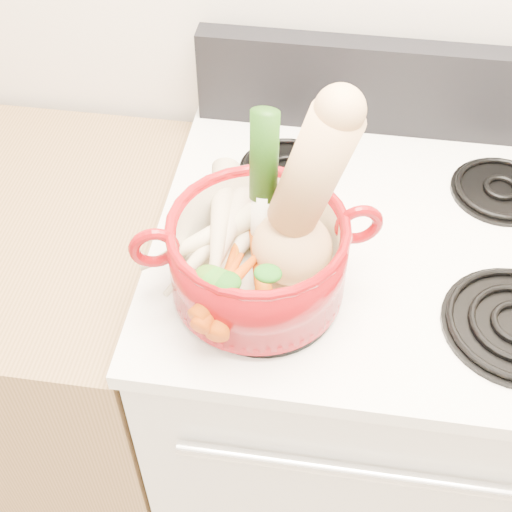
# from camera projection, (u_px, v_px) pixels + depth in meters

# --- Properties ---
(stove_body) EXTENTS (0.76, 0.65, 0.92)m
(stove_body) POSITION_uv_depth(u_px,v_px,m) (359.00, 394.00, 1.55)
(stove_body) COLOR silver
(stove_body) RESTS_ON floor
(cooktop) EXTENTS (0.78, 0.67, 0.03)m
(cooktop) POSITION_uv_depth(u_px,v_px,m) (389.00, 244.00, 1.20)
(cooktop) COLOR white
(cooktop) RESTS_ON stove_body
(control_backsplash) EXTENTS (0.76, 0.05, 0.18)m
(control_backsplash) POSITION_uv_depth(u_px,v_px,m) (400.00, 89.00, 1.32)
(control_backsplash) COLOR black
(control_backsplash) RESTS_ON cooktop
(oven_handle) EXTENTS (0.60, 0.02, 0.02)m
(oven_handle) POSITION_uv_depth(u_px,v_px,m) (370.00, 474.00, 1.09)
(oven_handle) COLOR silver
(oven_handle) RESTS_ON stove_body
(burner_front_left) EXTENTS (0.22, 0.22, 0.02)m
(burner_front_left) POSITION_uv_depth(u_px,v_px,m) (264.00, 295.00, 1.09)
(burner_front_left) COLOR black
(burner_front_left) RESTS_ON cooktop
(burner_back_left) EXTENTS (0.17, 0.17, 0.02)m
(burner_back_left) POSITION_uv_depth(u_px,v_px,m) (287.00, 168.00, 1.29)
(burner_back_left) COLOR black
(burner_back_left) RESTS_ON cooktop
(burner_back_right) EXTENTS (0.17, 0.17, 0.02)m
(burner_back_right) POSITION_uv_depth(u_px,v_px,m) (501.00, 189.00, 1.25)
(burner_back_right) COLOR black
(burner_back_right) RESTS_ON cooktop
(dutch_oven) EXTENTS (0.33, 0.33, 0.13)m
(dutch_oven) POSITION_uv_depth(u_px,v_px,m) (258.00, 257.00, 1.05)
(dutch_oven) COLOR maroon
(dutch_oven) RESTS_ON burner_front_left
(pot_handle_left) EXTENTS (0.07, 0.04, 0.07)m
(pot_handle_left) POSITION_uv_depth(u_px,v_px,m) (154.00, 248.00, 1.00)
(pot_handle_left) COLOR maroon
(pot_handle_left) RESTS_ON dutch_oven
(pot_handle_right) EXTENTS (0.07, 0.04, 0.07)m
(pot_handle_right) POSITION_uv_depth(u_px,v_px,m) (359.00, 225.00, 1.03)
(pot_handle_right) COLOR maroon
(pot_handle_right) RESTS_ON dutch_oven
(squash) EXTENTS (0.23, 0.17, 0.33)m
(squash) POSITION_uv_depth(u_px,v_px,m) (295.00, 198.00, 0.96)
(squash) COLOR tan
(squash) RESTS_ON dutch_oven
(leek) EXTENTS (0.04, 0.06, 0.27)m
(leek) POSITION_uv_depth(u_px,v_px,m) (263.00, 186.00, 1.01)
(leek) COLOR white
(leek) RESTS_ON dutch_oven
(ginger) EXTENTS (0.09, 0.08, 0.04)m
(ginger) POSITION_uv_depth(u_px,v_px,m) (279.00, 235.00, 1.10)
(ginger) COLOR #D7B684
(ginger) RESTS_ON dutch_oven
(parsnip_0) EXTENTS (0.12, 0.21, 0.06)m
(parsnip_0) POSITION_uv_depth(u_px,v_px,m) (234.00, 252.00, 1.07)
(parsnip_0) COLOR beige
(parsnip_0) RESTS_ON dutch_oven
(parsnip_1) EXTENTS (0.14, 0.21, 0.06)m
(parsnip_1) POSITION_uv_depth(u_px,v_px,m) (209.00, 244.00, 1.08)
(parsnip_1) COLOR beige
(parsnip_1) RESTS_ON dutch_oven
(parsnip_2) EXTENTS (0.07, 0.18, 0.05)m
(parsnip_2) POSITION_uv_depth(u_px,v_px,m) (243.00, 226.00, 1.10)
(parsnip_2) COLOR beige
(parsnip_2) RESTS_ON dutch_oven
(parsnip_3) EXTENTS (0.18, 0.15, 0.06)m
(parsnip_3) POSITION_uv_depth(u_px,v_px,m) (199.00, 239.00, 1.07)
(parsnip_3) COLOR beige
(parsnip_3) RESTS_ON dutch_oven
(parsnip_4) EXTENTS (0.08, 0.23, 0.06)m
(parsnip_4) POSITION_uv_depth(u_px,v_px,m) (227.00, 233.00, 1.07)
(parsnip_4) COLOR beige
(parsnip_4) RESTS_ON dutch_oven
(parsnip_5) EXTENTS (0.07, 0.25, 0.07)m
(parsnip_5) POSITION_uv_depth(u_px,v_px,m) (219.00, 227.00, 1.06)
(parsnip_5) COLOR beige
(parsnip_5) RESTS_ON dutch_oven
(carrot_0) EXTENTS (0.03, 0.17, 0.05)m
(carrot_0) POSITION_uv_depth(u_px,v_px,m) (230.00, 275.00, 1.04)
(carrot_0) COLOR #D6660A
(carrot_0) RESTS_ON dutch_oven
(carrot_1) EXTENTS (0.04, 0.16, 0.05)m
(carrot_1) POSITION_uv_depth(u_px,v_px,m) (226.00, 291.00, 1.02)
(carrot_1) COLOR #C75F09
(carrot_1) RESTS_ON dutch_oven
(carrot_2) EXTENTS (0.08, 0.16, 0.04)m
(carrot_2) POSITION_uv_depth(u_px,v_px,m) (258.00, 265.00, 1.04)
(carrot_2) COLOR #B84809
(carrot_2) RESTS_ON dutch_oven
(carrot_3) EXTENTS (0.07, 0.14, 0.04)m
(carrot_3) POSITION_uv_depth(u_px,v_px,m) (221.00, 291.00, 1.00)
(carrot_3) COLOR #DA4C0A
(carrot_3) RESTS_ON dutch_oven
(carrot_4) EXTENTS (0.10, 0.15, 0.04)m
(carrot_4) POSITION_uv_depth(u_px,v_px,m) (231.00, 284.00, 1.00)
(carrot_4) COLOR #CB600A
(carrot_4) RESTS_ON dutch_oven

